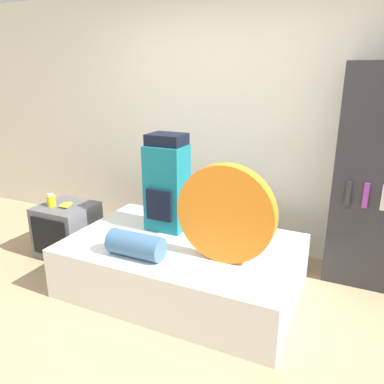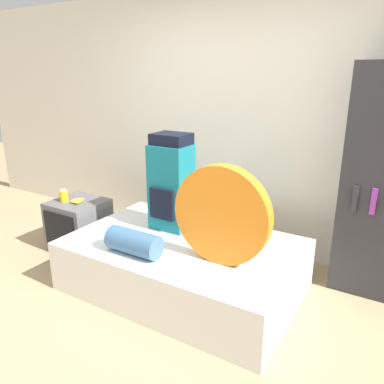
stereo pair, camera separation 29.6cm
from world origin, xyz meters
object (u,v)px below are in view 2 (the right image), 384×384
at_px(canister, 64,196).
at_px(sleeping_roll, 134,242).
at_px(tent_bag, 222,215).
at_px(television, 79,225).
at_px(backpack, 171,183).

bearing_deg(canister, sleeping_roll, -18.07).
xyz_separation_m(tent_bag, television, (-1.79, 0.24, -0.55)).
bearing_deg(tent_bag, sleeping_roll, -159.82).
bearing_deg(sleeping_roll, backpack, 94.45).
distance_m(tent_bag, sleeping_roll, 0.73).
distance_m(sleeping_roll, canister, 1.32).
height_order(television, canister, canister).
height_order(backpack, canister, backpack).
relative_size(tent_bag, sleeping_roll, 1.68).
bearing_deg(backpack, television, -173.77).
bearing_deg(canister, tent_bag, -5.30).
distance_m(backpack, tent_bag, 0.77).
bearing_deg(television, tent_bag, -7.65).
xyz_separation_m(backpack, canister, (-1.21, -0.18, -0.27)).
bearing_deg(tent_bag, television, 172.35).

